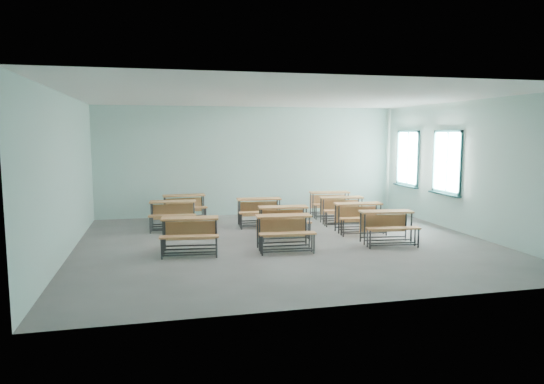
% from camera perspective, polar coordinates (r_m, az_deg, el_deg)
% --- Properties ---
extents(room, '(9.04, 8.04, 3.24)m').
position_cam_1_polar(room, '(10.64, 2.03, 2.49)').
color(room, slate).
rests_on(room, ground).
extents(desk_unit_r0c0, '(1.23, 0.89, 0.72)m').
position_cam_1_polar(desk_unit_r0c0, '(9.97, -9.63, -4.39)').
color(desk_unit_r0c0, '#B67541').
rests_on(desk_unit_r0c0, ground).
extents(desk_unit_r0c1, '(1.20, 0.85, 0.72)m').
position_cam_1_polar(desk_unit_r0c1, '(10.11, 1.45, -4.13)').
color(desk_unit_r0c1, '#B67541').
rests_on(desk_unit_r0c1, ground).
extents(desk_unit_r0c2, '(1.24, 0.91, 0.72)m').
position_cam_1_polar(desk_unit_r0c2, '(10.95, 13.43, -3.46)').
color(desk_unit_r0c2, '#B67541').
rests_on(desk_unit_r0c2, ground).
extents(desk_unit_r1c1, '(1.21, 0.87, 0.72)m').
position_cam_1_polar(desk_unit_r1c1, '(11.31, 1.38, -2.95)').
color(desk_unit_r1c1, '#B67541').
rests_on(desk_unit_r1c1, ground).
extents(desk_unit_r1c2, '(1.21, 0.87, 0.72)m').
position_cam_1_polar(desk_unit_r1c2, '(12.04, 10.23, -2.45)').
color(desk_unit_r1c2, '#B67541').
rests_on(desk_unit_r1c2, ground).
extents(desk_unit_r2c0, '(1.20, 0.85, 0.72)m').
position_cam_1_polar(desk_unit_r2c0, '(12.48, -11.59, -2.15)').
color(desk_unit_r2c0, '#B67541').
rests_on(desk_unit_r2c0, ground).
extents(desk_unit_r2c1, '(1.19, 0.83, 0.72)m').
position_cam_1_polar(desk_unit_r2c1, '(12.71, -1.48, -1.85)').
color(desk_unit_r2c1, '#B67541').
rests_on(desk_unit_r2c1, ground).
extents(desk_unit_r2c2, '(1.23, 0.90, 0.72)m').
position_cam_1_polar(desk_unit_r2c2, '(13.14, 8.27, -1.63)').
color(desk_unit_r2c2, '#B67541').
rests_on(desk_unit_r2c2, ground).
extents(desk_unit_r3c0, '(1.19, 0.83, 0.72)m').
position_cam_1_polar(desk_unit_r3c0, '(13.64, -10.27, -1.35)').
color(desk_unit_r3c0, '#B67541').
rests_on(desk_unit_r3c0, ground).
extents(desk_unit_r3c2, '(1.21, 0.87, 0.72)m').
position_cam_1_polar(desk_unit_r3c2, '(14.23, 6.87, -0.95)').
color(desk_unit_r3c2, '#B67541').
rests_on(desk_unit_r3c2, ground).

